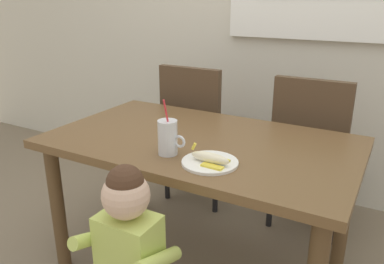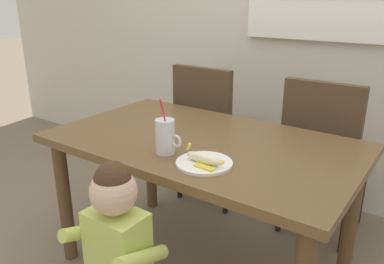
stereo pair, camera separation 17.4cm
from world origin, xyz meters
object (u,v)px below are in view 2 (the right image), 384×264
Objects in this scene: dining_chair_left at (211,127)px; milk_cup at (165,138)px; dining_table at (202,158)px; toddler_standing at (117,240)px; snack_plate at (204,163)px; dining_chair_right at (323,151)px; peeled_banana at (204,159)px.

milk_cup is at bearing 110.55° from dining_chair_left.
milk_cup is at bearing -98.17° from dining_table.
toddler_standing is 0.44m from snack_plate.
dining_table is 0.78m from dining_chair_right.
snack_plate is (0.17, -0.24, 0.11)m from dining_table.
peeled_banana is at bearing -57.04° from snack_plate.
peeled_banana reaches higher than snack_plate.
dining_chair_left is 5.55× the size of peeled_banana.
snack_plate is (0.20, -0.01, -0.06)m from milk_cup.
toddler_standing is 3.36× the size of milk_cup.
milk_cup reaches higher than dining_chair_left.
dining_table is 8.35× the size of peeled_banana.
peeled_banana is (0.18, -0.25, 0.13)m from dining_table.
dining_chair_right is at bearing 77.18° from peeled_banana.
toddler_standing is at bearing 74.17° from dining_chair_right.
dining_chair_right is 3.85× the size of milk_cup.
dining_table is 5.79× the size of milk_cup.
dining_chair_left is at bearing 107.38° from toddler_standing.
peeled_banana is at bearing -54.82° from dining_table.
milk_cup reaches higher than dining_chair_right.
milk_cup is 1.44× the size of peeled_banana.
dining_chair_right is (0.39, 0.67, -0.09)m from dining_table.
peeled_banana reaches higher than dining_table.
peeled_banana is (-0.21, -0.92, 0.22)m from dining_chair_right.
dining_chair_right is at bearing 74.17° from toddler_standing.
dining_chair_left and dining_chair_right have the same top height.
dining_chair_right is at bearing 64.99° from milk_cup.
dining_chair_left reaches higher than peeled_banana.
snack_plate is 0.03m from peeled_banana.
dining_chair_left reaches higher than dining_table.
milk_cup is (-0.03, -0.23, 0.17)m from dining_table.
dining_chair_left is 1.00× the size of dining_chair_right.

